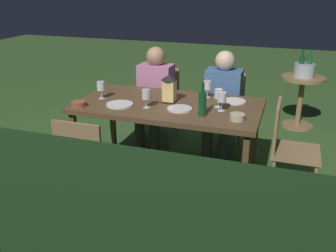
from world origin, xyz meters
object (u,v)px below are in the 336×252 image
object	(u,v)px
ice_bucket	(304,69)
person_in_blue	(222,100)
person_in_pink	(154,93)
bowl_bread	(78,104)
side_table	(301,94)
wine_glass_b	(219,95)
chair_side_left_b	(160,101)
wine_glass_e	(208,86)
wine_glass_a	(222,98)
wine_glass_d	(101,87)
plate_c	(234,101)
lantern_centerpiece	(169,87)
bowl_olives	(237,117)
green_bottle_on_table	(202,103)
wine_glass_c	(146,95)
dining_table	(168,109)
plate_a	(120,104)
plate_b	(180,109)
chair_side_left_a	(224,108)
chair_head_near	(288,146)
chair_side_right_b	(87,163)

from	to	relation	value
ice_bucket	person_in_blue	bearing A→B (deg)	54.83
person_in_pink	bowl_bread	bearing A→B (deg)	70.37
side_table	wine_glass_b	bearing A→B (deg)	67.31
chair_side_left_b	wine_glass_e	world-z (taller)	wine_glass_e
wine_glass_b	wine_glass_e	world-z (taller)	same
wine_glass_a	wine_glass_d	bearing A→B (deg)	0.56
person_in_blue	plate_c	world-z (taller)	person_in_blue
wine_glass_b	lantern_centerpiece	bearing A→B (deg)	0.01
bowl_olives	ice_bucket	size ratio (longest dim) A/B	0.37
bowl_olives	wine_glass_e	bearing A→B (deg)	-54.70
bowl_bread	side_table	size ratio (longest dim) A/B	0.19
wine_glass_a	person_in_pink	bearing A→B (deg)	-38.09
green_bottle_on_table	wine_glass_c	size ratio (longest dim) A/B	1.72
dining_table	plate_a	distance (m)	0.45
wine_glass_a	plate_b	size ratio (longest dim) A/B	0.76
wine_glass_e	chair_side_left_a	bearing A→B (deg)	-98.63
wine_glass_d	plate_b	world-z (taller)	wine_glass_d
wine_glass_a	lantern_centerpiece	bearing A→B (deg)	-9.87
wine_glass_d	ice_bucket	size ratio (longest dim) A/B	0.49
side_table	ice_bucket	world-z (taller)	ice_bucket
chair_head_near	wine_glass_a	bearing A→B (deg)	4.72
dining_table	person_in_pink	distance (m)	0.77
lantern_centerpiece	bowl_olives	xyz separation A→B (m)	(-0.69, 0.27, -0.12)
wine_glass_c	bowl_olives	distance (m)	0.83
wine_glass_e	person_in_pink	bearing A→B (deg)	-27.28
wine_glass_d	person_in_blue	bearing A→B (deg)	-145.64
wine_glass_d	plate_b	distance (m)	0.83
person_in_blue	wine_glass_e	distance (m)	0.44
lantern_centerpiece	side_table	bearing A→B (deg)	-124.25
green_bottle_on_table	plate_b	size ratio (longest dim) A/B	1.31
wine_glass_e	wine_glass_a	bearing A→B (deg)	120.93
person_in_pink	plate_c	xyz separation A→B (m)	(-0.97, 0.42, 0.13)
chair_side_left_a	wine_glass_d	world-z (taller)	wine_glass_d
chair_side_right_b	chair_side_left_b	xyz separation A→B (m)	(0.00, -1.71, 0.00)
side_table	person_in_blue	bearing A→B (deg)	54.84
chair_side_left_b	wine_glass_d	size ratio (longest dim) A/B	5.15
person_in_blue	lantern_centerpiece	size ratio (longest dim) A/B	4.34
chair_side_left_a	ice_bucket	bearing A→B (deg)	-130.23
bowl_bread	side_table	world-z (taller)	bowl_bread
chair_side_left_b	person_in_blue	bearing A→B (deg)	165.85
chair_side_right_b	side_table	bearing A→B (deg)	-120.83
chair_side_left_a	bowl_olives	bearing A→B (deg)	105.15
person_in_pink	wine_glass_c	size ratio (longest dim) A/B	6.80
wine_glass_c	wine_glass_d	bearing A→B (deg)	-12.87
bowl_bread	side_table	bearing A→B (deg)	-132.02
chair_side_right_b	bowl_bread	world-z (taller)	chair_side_right_b
chair_head_near	lantern_centerpiece	bearing A→B (deg)	-2.10
wine_glass_c	plate_c	size ratio (longest dim) A/B	0.78
chair_head_near	wine_glass_e	bearing A→B (deg)	-20.45
wine_glass_a	wine_glass_e	distance (m)	0.41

